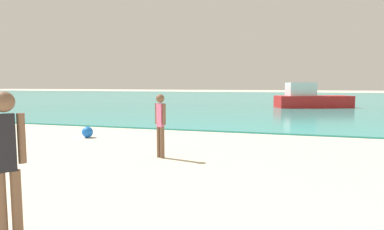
# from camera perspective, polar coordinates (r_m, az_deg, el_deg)

# --- Properties ---
(water) EXTENTS (160.00, 60.00, 0.06)m
(water) POSITION_cam_1_polar(r_m,az_deg,el_deg) (41.51, 14.23, 2.93)
(water) COLOR teal
(water) RESTS_ON ground
(person_standing) EXTENTS (0.28, 0.32, 1.68)m
(person_standing) POSITION_cam_1_polar(r_m,az_deg,el_deg) (3.98, -30.07, -6.80)
(person_standing) COLOR brown
(person_standing) RESTS_ON ground
(person_distant) EXTENTS (0.32, 0.20, 1.52)m
(person_distant) POSITION_cam_1_polar(r_m,az_deg,el_deg) (7.65, -5.64, -1.21)
(person_distant) COLOR brown
(person_distant) RESTS_ON ground
(boat_near) EXTENTS (5.62, 3.44, 1.82)m
(boat_near) POSITION_cam_1_polar(r_m,az_deg,el_deg) (25.00, 20.28, 2.70)
(boat_near) COLOR red
(boat_near) RESTS_ON water
(beach_ball) EXTENTS (0.36, 0.36, 0.36)m
(beach_ball) POSITION_cam_1_polar(r_m,az_deg,el_deg) (11.14, -18.07, -2.90)
(beach_ball) COLOR blue
(beach_ball) RESTS_ON ground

